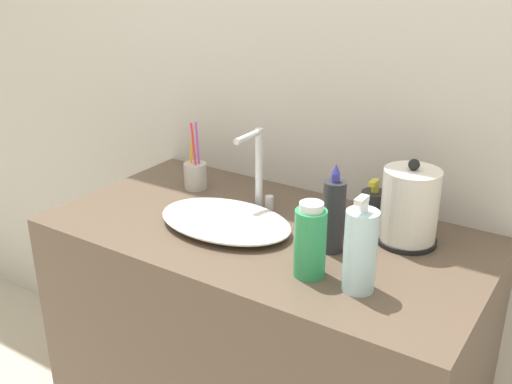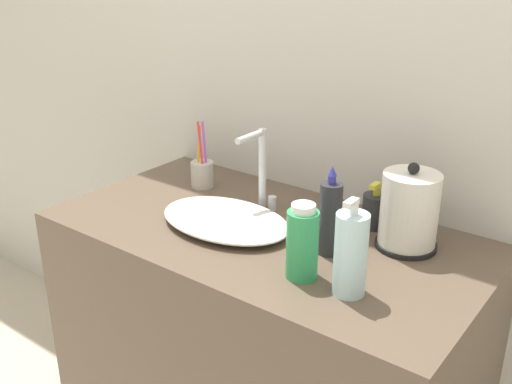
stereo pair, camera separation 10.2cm
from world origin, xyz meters
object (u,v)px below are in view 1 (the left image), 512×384
object	(u,v)px
lotion_bottle	(360,250)
shampoo_bottle	(334,215)
electric_kettle	(409,209)
hand_cream_bottle	(310,241)
mouthwash_bottle	(374,207)
toothbrush_cup	(195,174)
faucet	(258,167)

from	to	relation	value
lotion_bottle	shampoo_bottle	world-z (taller)	shampoo_bottle
electric_kettle	hand_cream_bottle	xyz separation A→B (m)	(-0.13, -0.28, -0.01)
hand_cream_bottle	mouthwash_bottle	bearing A→B (deg)	87.78
toothbrush_cup	lotion_bottle	xyz separation A→B (m)	(0.66, -0.27, 0.05)
mouthwash_bottle	shampoo_bottle	bearing A→B (deg)	-96.24
toothbrush_cup	shampoo_bottle	distance (m)	0.56
toothbrush_cup	mouthwash_bottle	xyz separation A→B (m)	(0.56, 0.06, 0.00)
toothbrush_cup	shampoo_bottle	world-z (taller)	shampoo_bottle
lotion_bottle	hand_cream_bottle	world-z (taller)	lotion_bottle
shampoo_bottle	hand_cream_bottle	distance (m)	0.14
electric_kettle	mouthwash_bottle	world-z (taller)	electric_kettle
toothbrush_cup	hand_cream_bottle	size ratio (longest dim) A/B	1.20
electric_kettle	mouthwash_bottle	bearing A→B (deg)	153.39
hand_cream_bottle	toothbrush_cup	bearing A→B (deg)	153.26
electric_kettle	toothbrush_cup	xyz separation A→B (m)	(-0.67, -0.00, -0.05)
faucet	electric_kettle	size ratio (longest dim) A/B	1.05
faucet	electric_kettle	world-z (taller)	faucet
shampoo_bottle	electric_kettle	bearing A→B (deg)	46.15
faucet	lotion_bottle	bearing A→B (deg)	-30.66
faucet	mouthwash_bottle	size ratio (longest dim) A/B	1.82
hand_cream_bottle	lotion_bottle	bearing A→B (deg)	1.27
toothbrush_cup	lotion_bottle	bearing A→B (deg)	-22.28
lotion_bottle	shampoo_bottle	bearing A→B (deg)	134.05
faucet	toothbrush_cup	xyz separation A→B (m)	(-0.24, 0.02, -0.08)
faucet	toothbrush_cup	bearing A→B (deg)	174.47
toothbrush_cup	shampoo_bottle	size ratio (longest dim) A/B	0.95
electric_kettle	shampoo_bottle	xyz separation A→B (m)	(-0.14, -0.14, 0.00)
faucet	electric_kettle	distance (m)	0.43
toothbrush_cup	shampoo_bottle	bearing A→B (deg)	-14.63
toothbrush_cup	shampoo_bottle	xyz separation A→B (m)	(0.54, -0.14, 0.05)
faucet	hand_cream_bottle	size ratio (longest dim) A/B	1.30
faucet	hand_cream_bottle	world-z (taller)	faucet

